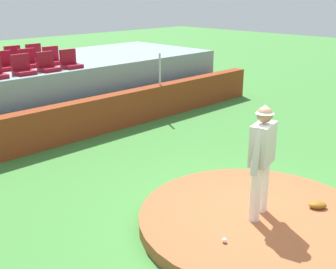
% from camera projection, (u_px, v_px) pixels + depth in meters
% --- Properties ---
extents(ground_plane, '(60.00, 60.00, 0.00)m').
position_uv_depth(ground_plane, '(255.00, 226.00, 7.08)').
color(ground_plane, '#3E7F36').
extents(pitchers_mound, '(3.84, 3.84, 0.21)m').
position_uv_depth(pitchers_mound, '(256.00, 220.00, 7.05)').
color(pitchers_mound, '#A55833').
rests_on(pitchers_mound, ground_plane).
extents(pitcher, '(0.78, 0.38, 1.85)m').
position_uv_depth(pitcher, '(262.00, 153.00, 6.67)').
color(pitcher, white).
rests_on(pitcher, pitchers_mound).
extents(baseball, '(0.07, 0.07, 0.07)m').
position_uv_depth(baseball, '(225.00, 240.00, 6.23)').
color(baseball, white).
rests_on(baseball, pitchers_mound).
extents(fielding_glove, '(0.36, 0.35, 0.11)m').
position_uv_depth(fielding_glove, '(318.00, 205.00, 7.22)').
color(fielding_glove, brown).
rests_on(fielding_glove, pitchers_mound).
extents(brick_barrier, '(14.94, 0.40, 0.99)m').
position_uv_depth(brick_barrier, '(62.00, 124.00, 10.83)').
color(brick_barrier, maroon).
rests_on(brick_barrier, ground_plane).
extents(fence_post_right, '(0.06, 0.06, 0.94)m').
position_uv_depth(fence_post_right, '(160.00, 69.00, 12.83)').
color(fence_post_right, silver).
rests_on(fence_post_right, brick_barrier).
extents(bleacher_platform, '(13.40, 4.15, 1.65)m').
position_uv_depth(bleacher_platform, '(11.00, 94.00, 12.52)').
color(bleacher_platform, gray).
rests_on(bleacher_platform, ground_plane).
extents(stadium_chair_1, '(0.48, 0.44, 0.50)m').
position_uv_depth(stadium_chair_1, '(23.00, 68.00, 10.95)').
color(stadium_chair_1, maroon).
rests_on(stadium_chair_1, bleacher_platform).
extents(stadium_chair_2, '(0.48, 0.44, 0.50)m').
position_uv_depth(stadium_chair_2, '(47.00, 65.00, 11.41)').
color(stadium_chair_2, maroon).
rests_on(stadium_chair_2, bleacher_platform).
extents(stadium_chair_3, '(0.48, 0.44, 0.50)m').
position_uv_depth(stadium_chair_3, '(70.00, 62.00, 11.87)').
color(stadium_chair_3, maroon).
rests_on(stadium_chair_3, bleacher_platform).
extents(stadium_chair_5, '(0.48, 0.44, 0.50)m').
position_uv_depth(stadium_chair_5, '(5.00, 64.00, 11.55)').
color(stadium_chair_5, maroon).
rests_on(stadium_chair_5, bleacher_platform).
extents(stadium_chair_6, '(0.48, 0.44, 0.50)m').
position_uv_depth(stadium_chair_6, '(29.00, 61.00, 12.00)').
color(stadium_chair_6, maroon).
rests_on(stadium_chair_6, bleacher_platform).
extents(stadium_chair_7, '(0.48, 0.44, 0.50)m').
position_uv_depth(stadium_chair_7, '(53.00, 59.00, 12.48)').
color(stadium_chair_7, maroon).
rests_on(stadium_chair_7, bleacher_platform).
extents(stadium_chair_10, '(0.48, 0.44, 0.50)m').
position_uv_depth(stadium_chair_10, '(15.00, 58.00, 12.61)').
color(stadium_chair_10, maroon).
rests_on(stadium_chair_10, bleacher_platform).
extents(stadium_chair_11, '(0.48, 0.44, 0.50)m').
position_uv_depth(stadium_chair_11, '(36.00, 56.00, 13.08)').
color(stadium_chair_11, maroon).
rests_on(stadium_chair_11, bleacher_platform).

